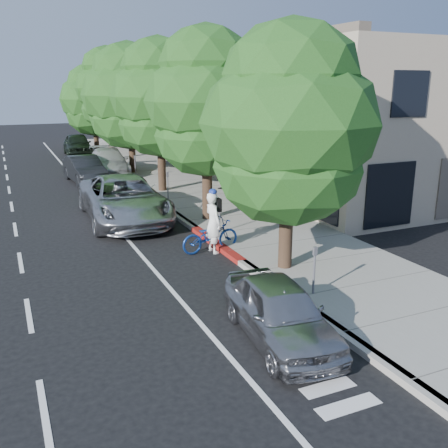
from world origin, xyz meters
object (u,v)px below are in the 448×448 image
street_tree_0 (290,127)px  street_tree_5 (94,100)px  white_pickup (108,163)px  near_car_a (280,312)px  street_tree_4 (108,90)px  dark_sedan (85,169)px  street_tree_3 (129,97)px  silver_suv (124,199)px  dark_suv_far (77,145)px  pedestrian (221,170)px  bicycle (210,236)px  street_tree_2 (159,99)px  cyclist (213,223)px  street_tree_1 (206,104)px

street_tree_0 → street_tree_5: bearing=90.0°
white_pickup → near_car_a: (-0.73, -21.42, -0.14)m
street_tree_4 → dark_sedan: size_ratio=1.77×
street_tree_3 → street_tree_4: (0.00, 6.00, 0.33)m
silver_suv → near_car_a: silver_suv is taller
street_tree_0 → street_tree_3: (-0.00, 18.00, 0.38)m
dark_suv_far → pedestrian: (4.72, -16.77, 0.30)m
dark_suv_far → near_car_a: (-0.41, -31.46, -0.16)m
street_tree_5 → silver_suv: street_tree_5 is taller
dark_suv_far → white_pickup: bearing=-85.0°
street_tree_3 → bicycle: size_ratio=3.84×
dark_sedan → street_tree_2: bearing=-60.7°
street_tree_5 → silver_suv: size_ratio=1.10×
street_tree_0 → silver_suv: bearing=111.7°
street_tree_3 → dark_sedan: (-3.10, -1.50, -3.86)m
near_car_a → pedestrian: pedestrian is taller
street_tree_5 → silver_suv: bearing=-97.6°
pedestrian → dark_sedan: bearing=-78.6°
white_pickup → street_tree_4: bearing=83.4°
street_tree_0 → pedestrian: size_ratio=3.65×
bicycle → white_pickup: white_pickup is taller
pedestrian → dark_suv_far: bearing=-111.4°
street_tree_3 → bicycle: street_tree_3 is taller
street_tree_0 → street_tree_3: size_ratio=0.91×
near_car_a → silver_suv: bearing=100.2°
dark_sedan → cyclist: bearing=-87.7°
street_tree_4 → dark_sedan: (-3.10, -7.50, -4.20)m
street_tree_4 → near_car_a: bearing=-94.6°
white_pickup → street_tree_1: bearing=-75.7°
near_car_a → street_tree_3: bearing=90.3°
pedestrian → street_tree_2: bearing=-52.7°
bicycle → street_tree_3: bearing=-11.1°
street_tree_0 → dark_sedan: size_ratio=1.59×
bicycle → silver_suv: silver_suv is taller
street_tree_5 → pedestrian: bearing=-81.2°
street_tree_5 → pedestrian: 19.26m
street_tree_2 → street_tree_4: bearing=90.0°
dark_sedan → near_car_a: size_ratio=1.15×
street_tree_1 → silver_suv: bearing=153.4°
street_tree_2 → bicycle: (-1.30, -9.42, -4.11)m
street_tree_0 → street_tree_1: bearing=90.0°
street_tree_1 → street_tree_3: street_tree_3 is taller
street_tree_0 → street_tree_1: (-0.00, 6.00, 0.40)m
near_car_a → street_tree_2: bearing=88.1°
street_tree_4 → dark_suv_far: bearing=114.6°
street_tree_1 → dark_suv_far: size_ratio=1.55×
cyclist → silver_suv: 5.32m
street_tree_5 → street_tree_4: bearing=-90.0°
street_tree_0 → street_tree_5: size_ratio=1.01×
dark_sedan → street_tree_1: bearing=-78.8°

